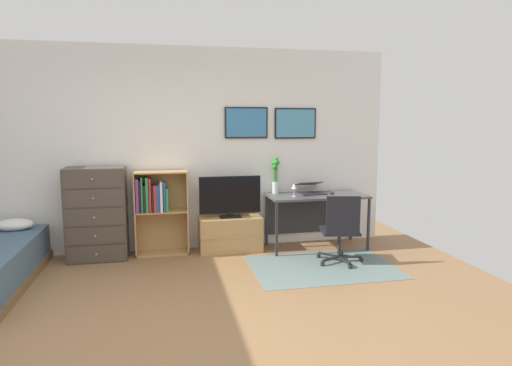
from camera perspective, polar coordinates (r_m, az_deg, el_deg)
name	(u,v)px	position (r m, az deg, el deg)	size (l,w,h in m)	color
ground_plane	(172,330)	(3.98, -10.77, -18.00)	(7.20, 7.20, 0.00)	#936B44
wall_back_with_posters	(166,150)	(6.03, -11.45, 4.22)	(6.12, 0.09, 2.70)	white
area_rug	(323,267)	(5.46, 8.58, -10.60)	(1.70, 1.20, 0.01)	slate
dresser	(97,214)	(5.91, -19.75, -3.72)	(0.72, 0.46, 1.17)	#4C4238
bookshelf	(157,205)	(5.90, -12.62, -2.75)	(0.68, 0.30, 1.09)	tan
tv_stand	(230,234)	(6.01, -3.33, -6.52)	(0.83, 0.41, 0.46)	tan
television	(230,197)	(5.88, -3.34, -1.80)	(0.82, 0.16, 0.55)	black
desk	(315,203)	(6.18, 7.55, -2.56)	(1.33, 0.62, 0.74)	#4C4C4F
office_chair	(341,228)	(5.48, 10.85, -5.65)	(0.58, 0.57, 0.86)	#232326
laptop	(311,189)	(6.18, 7.02, -0.75)	(0.39, 0.42, 0.16)	#333338
computer_mouse	(332,193)	(6.17, 9.68, -1.25)	(0.06, 0.10, 0.03)	#262628
bamboo_vase	(276,174)	(6.11, 2.53, 1.20)	(0.11, 0.11, 0.50)	silver
wine_glass	(294,187)	(5.87, 4.92, -0.46)	(0.07, 0.07, 0.18)	silver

